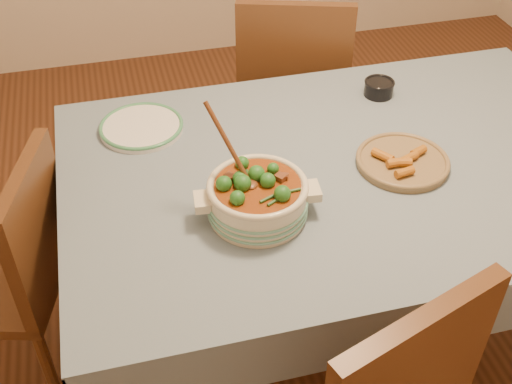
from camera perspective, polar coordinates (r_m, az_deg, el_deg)
floor at (r=2.44m, az=6.66°, el=-11.74°), size 4.50×4.50×0.00m
dining_table at (r=1.96m, az=8.11°, el=0.38°), size 1.68×1.08×0.76m
stew_casserole at (r=1.67m, az=0.13°, el=-0.35°), size 0.34×0.28×0.31m
white_plate at (r=2.05m, az=-10.15°, el=5.73°), size 0.27×0.27×0.02m
condiment_bowl at (r=2.23m, az=10.88°, el=9.15°), size 0.11×0.11×0.05m
fried_plate at (r=1.92m, az=12.91°, el=2.80°), size 0.34×0.34×0.05m
chair_far at (r=2.69m, az=3.28°, el=9.38°), size 0.56×0.56×0.94m
chair_left at (r=2.07m, az=-20.65°, el=-6.43°), size 0.50×0.50×0.87m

